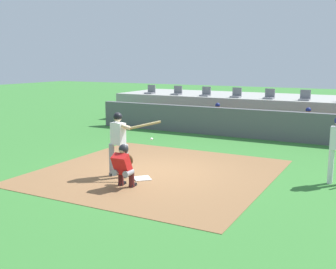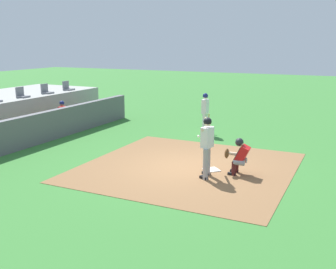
{
  "view_description": "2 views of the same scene",
  "coord_description": "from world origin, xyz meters",
  "px_view_note": "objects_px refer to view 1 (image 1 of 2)",
  "views": [
    {
      "loc": [
        5.68,
        -10.0,
        3.18
      ],
      "look_at": [
        0.0,
        0.7,
        1.0
      ],
      "focal_mm": 43.9,
      "sensor_mm": 36.0,
      "label": 1
    },
    {
      "loc": [
        -11.35,
        -4.74,
        3.89
      ],
      "look_at": [
        0.0,
        0.7,
        1.0
      ],
      "focal_mm": 42.98,
      "sensor_mm": 36.0,
      "label": 2
    }
  ],
  "objects_px": {
    "batter_at_plate": "(119,140)",
    "stadium_seat_3": "(236,95)",
    "stadium_seat_4": "(269,96)",
    "home_plate": "(142,178)",
    "stadium_seat_2": "(206,93)",
    "catcher_crouched": "(124,164)",
    "dugout_player_1": "(307,123)",
    "stadium_seat_5": "(305,97)",
    "dugout_player_0": "(216,117)",
    "stadium_seat_1": "(177,92)",
    "stadium_seat_0": "(151,91)"
  },
  "relations": [
    {
      "from": "dugout_player_1",
      "to": "stadium_seat_2",
      "type": "distance_m",
      "value": 5.8
    },
    {
      "from": "batter_at_plate",
      "to": "stadium_seat_3",
      "type": "height_order",
      "value": "stadium_seat_3"
    },
    {
      "from": "dugout_player_0",
      "to": "stadium_seat_3",
      "type": "height_order",
      "value": "stadium_seat_3"
    },
    {
      "from": "catcher_crouched",
      "to": "dugout_player_1",
      "type": "distance_m",
      "value": 9.46
    },
    {
      "from": "dugout_player_0",
      "to": "stadium_seat_0",
      "type": "bearing_deg",
      "value": 156.36
    },
    {
      "from": "stadium_seat_0",
      "to": "stadium_seat_5",
      "type": "height_order",
      "value": "same"
    },
    {
      "from": "stadium_seat_5",
      "to": "dugout_player_1",
      "type": "bearing_deg",
      "value": -76.56
    },
    {
      "from": "batter_at_plate",
      "to": "stadium_seat_2",
      "type": "relative_size",
      "value": 3.76
    },
    {
      "from": "stadium_seat_1",
      "to": "stadium_seat_3",
      "type": "xyz_separation_m",
      "value": [
        3.25,
        0.0,
        0.0
      ]
    },
    {
      "from": "dugout_player_0",
      "to": "stadium_seat_1",
      "type": "relative_size",
      "value": 2.71
    },
    {
      "from": "home_plate",
      "to": "stadium_seat_4",
      "type": "xyz_separation_m",
      "value": [
        0.81,
        10.18,
        1.51
      ]
    },
    {
      "from": "stadium_seat_2",
      "to": "stadium_seat_5",
      "type": "relative_size",
      "value": 1.0
    },
    {
      "from": "batter_at_plate",
      "to": "stadium_seat_5",
      "type": "relative_size",
      "value": 3.76
    },
    {
      "from": "dugout_player_1",
      "to": "stadium_seat_5",
      "type": "height_order",
      "value": "stadium_seat_5"
    },
    {
      "from": "stadium_seat_2",
      "to": "stadium_seat_5",
      "type": "bearing_deg",
      "value": 0.0
    },
    {
      "from": "home_plate",
      "to": "dugout_player_1",
      "type": "xyz_separation_m",
      "value": [
        2.92,
        8.14,
        0.65
      ]
    },
    {
      "from": "stadium_seat_1",
      "to": "stadium_seat_0",
      "type": "bearing_deg",
      "value": 180.0
    },
    {
      "from": "stadium_seat_2",
      "to": "stadium_seat_5",
      "type": "height_order",
      "value": "same"
    },
    {
      "from": "home_plate",
      "to": "dugout_player_0",
      "type": "xyz_separation_m",
      "value": [
        -1.04,
        8.14,
        0.65
      ]
    },
    {
      "from": "batter_at_plate",
      "to": "dugout_player_0",
      "type": "xyz_separation_m",
      "value": [
        -0.37,
        8.23,
        -0.36
      ]
    },
    {
      "from": "stadium_seat_3",
      "to": "stadium_seat_5",
      "type": "xyz_separation_m",
      "value": [
        3.25,
        0.0,
        0.0
      ]
    },
    {
      "from": "stadium_seat_3",
      "to": "stadium_seat_2",
      "type": "bearing_deg",
      "value": 180.0
    },
    {
      "from": "home_plate",
      "to": "stadium_seat_4",
      "type": "distance_m",
      "value": 10.32
    },
    {
      "from": "catcher_crouched",
      "to": "stadium_seat_3",
      "type": "distance_m",
      "value": 11.09
    },
    {
      "from": "stadium_seat_2",
      "to": "stadium_seat_4",
      "type": "xyz_separation_m",
      "value": [
        3.25,
        0.0,
        0.0
      ]
    },
    {
      "from": "dugout_player_1",
      "to": "stadium_seat_3",
      "type": "height_order",
      "value": "stadium_seat_3"
    },
    {
      "from": "stadium_seat_3",
      "to": "stadium_seat_5",
      "type": "relative_size",
      "value": 1.0
    },
    {
      "from": "stadium_seat_0",
      "to": "stadium_seat_1",
      "type": "height_order",
      "value": "same"
    },
    {
      "from": "batter_at_plate",
      "to": "catcher_crouched",
      "type": "height_order",
      "value": "batter_at_plate"
    },
    {
      "from": "stadium_seat_1",
      "to": "stadium_seat_2",
      "type": "distance_m",
      "value": 1.63
    },
    {
      "from": "dugout_player_1",
      "to": "stadium_seat_2",
      "type": "relative_size",
      "value": 2.71
    },
    {
      "from": "catcher_crouched",
      "to": "dugout_player_0",
      "type": "distance_m",
      "value": 9.05
    },
    {
      "from": "dugout_player_0",
      "to": "stadium_seat_2",
      "type": "bearing_deg",
      "value": 124.51
    },
    {
      "from": "stadium_seat_2",
      "to": "stadium_seat_0",
      "type": "bearing_deg",
      "value": 180.0
    },
    {
      "from": "batter_at_plate",
      "to": "catcher_crouched",
      "type": "bearing_deg",
      "value": -49.52
    },
    {
      "from": "stadium_seat_1",
      "to": "stadium_seat_4",
      "type": "height_order",
      "value": "same"
    },
    {
      "from": "stadium_seat_4",
      "to": "stadium_seat_0",
      "type": "bearing_deg",
      "value": 180.0
    },
    {
      "from": "dugout_player_1",
      "to": "stadium_seat_1",
      "type": "height_order",
      "value": "stadium_seat_1"
    },
    {
      "from": "dugout_player_0",
      "to": "dugout_player_1",
      "type": "height_order",
      "value": "same"
    },
    {
      "from": "batter_at_plate",
      "to": "stadium_seat_0",
      "type": "distance_m",
      "value": 11.43
    },
    {
      "from": "stadium_seat_3",
      "to": "stadium_seat_4",
      "type": "bearing_deg",
      "value": 0.0
    },
    {
      "from": "catcher_crouched",
      "to": "stadium_seat_0",
      "type": "distance_m",
      "value": 12.43
    },
    {
      "from": "dugout_player_0",
      "to": "stadium_seat_4",
      "type": "bearing_deg",
      "value": 47.71
    },
    {
      "from": "batter_at_plate",
      "to": "dugout_player_0",
      "type": "relative_size",
      "value": 1.39
    },
    {
      "from": "home_plate",
      "to": "stadium_seat_2",
      "type": "bearing_deg",
      "value": 103.47
    },
    {
      "from": "dugout_player_1",
      "to": "stadium_seat_0",
      "type": "bearing_deg",
      "value": 166.71
    },
    {
      "from": "batter_at_plate",
      "to": "stadium_seat_4",
      "type": "distance_m",
      "value": 10.38
    },
    {
      "from": "home_plate",
      "to": "stadium_seat_3",
      "type": "bearing_deg",
      "value": 94.56
    },
    {
      "from": "stadium_seat_1",
      "to": "catcher_crouched",
      "type": "bearing_deg",
      "value": -69.85
    },
    {
      "from": "dugout_player_0",
      "to": "stadium_seat_0",
      "type": "xyz_separation_m",
      "value": [
        -4.65,
        2.03,
        0.86
      ]
    }
  ]
}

